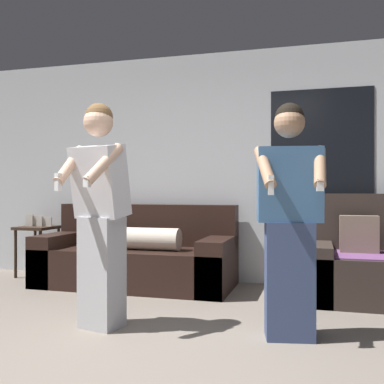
{
  "coord_description": "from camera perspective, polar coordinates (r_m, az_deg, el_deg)",
  "views": [
    {
      "loc": [
        1.17,
        -2.32,
        1.06
      ],
      "look_at": [
        0.26,
        0.93,
        1.06
      ],
      "focal_mm": 42.0,
      "sensor_mm": 36.0,
      "label": 1
    }
  ],
  "objects": [
    {
      "name": "armchair",
      "position": [
        4.73,
        20.45,
        -8.76
      ],
      "size": [
        0.86,
        0.88,
        1.04
      ],
      "color": "#332823",
      "rests_on": "ground_plane"
    },
    {
      "name": "person_right",
      "position": [
        3.32,
        12.27,
        -3.42
      ],
      "size": [
        0.51,
        0.52,
        1.7
      ],
      "color": "#384770",
      "rests_on": "ground_plane"
    },
    {
      "name": "ground_plane",
      "position": [
        2.81,
        -11.13,
        -22.17
      ],
      "size": [
        14.0,
        14.0,
        0.0
      ],
      "primitive_type": "plane",
      "color": "slate"
    },
    {
      "name": "person_left",
      "position": [
        3.56,
        -11.61,
        -2.5
      ],
      "size": [
        0.48,
        0.56,
        1.75
      ],
      "color": "#B2B2B7",
      "rests_on": "ground_plane"
    },
    {
      "name": "side_table",
      "position": [
        5.99,
        -19.0,
        -5.04
      ],
      "size": [
        0.43,
        0.48,
        0.78
      ],
      "color": "#332319",
      "rests_on": "ground_plane"
    },
    {
      "name": "couch",
      "position": [
        5.16,
        -7.0,
        -8.25
      ],
      "size": [
        2.18,
        0.93,
        0.91
      ],
      "color": "black",
      "rests_on": "ground_plane"
    },
    {
      "name": "wall_back",
      "position": [
        5.34,
        3.14,
        3.21
      ],
      "size": [
        6.39,
        0.07,
        2.7
      ],
      "color": "silver",
      "rests_on": "ground_plane"
    }
  ]
}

